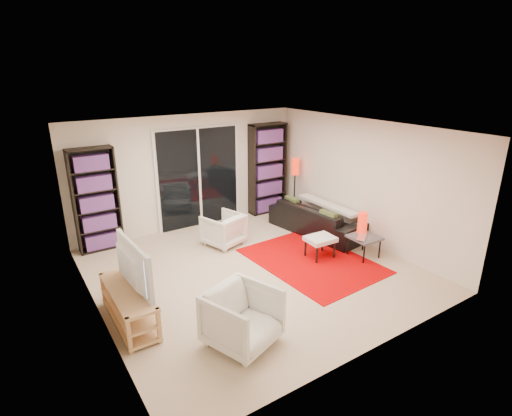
# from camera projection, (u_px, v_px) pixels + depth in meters

# --- Properties ---
(floor) EXTENTS (5.00, 5.00, 0.00)m
(floor) POSITION_uv_depth(u_px,v_px,m) (253.00, 270.00, 6.83)
(floor) COLOR beige
(floor) RESTS_ON ground
(wall_back) EXTENTS (5.00, 0.02, 2.40)m
(wall_back) POSITION_uv_depth(u_px,v_px,m) (189.00, 172.00, 8.41)
(wall_back) COLOR silver
(wall_back) RESTS_ON ground
(wall_front) EXTENTS (5.00, 0.02, 2.40)m
(wall_front) POSITION_uv_depth(u_px,v_px,m) (374.00, 265.00, 4.46)
(wall_front) COLOR silver
(wall_front) RESTS_ON ground
(wall_left) EXTENTS (0.02, 5.00, 2.40)m
(wall_left) POSITION_uv_depth(u_px,v_px,m) (90.00, 239.00, 5.15)
(wall_left) COLOR silver
(wall_left) RESTS_ON ground
(wall_right) EXTENTS (0.02, 5.00, 2.40)m
(wall_right) POSITION_uv_depth(u_px,v_px,m) (362.00, 181.00, 7.72)
(wall_right) COLOR silver
(wall_right) RESTS_ON ground
(ceiling) EXTENTS (5.00, 5.00, 0.02)m
(ceiling) POSITION_uv_depth(u_px,v_px,m) (253.00, 129.00, 6.03)
(ceiling) COLOR white
(ceiling) RESTS_ON wall_back
(sliding_door) EXTENTS (1.92, 0.08, 2.16)m
(sliding_door) POSITION_uv_depth(u_px,v_px,m) (199.00, 178.00, 8.53)
(sliding_door) COLOR white
(sliding_door) RESTS_ON ground
(bookshelf_left) EXTENTS (0.80, 0.30, 1.95)m
(bookshelf_left) POSITION_uv_depth(u_px,v_px,m) (96.00, 200.00, 7.35)
(bookshelf_left) COLOR black
(bookshelf_left) RESTS_ON ground
(bookshelf_right) EXTENTS (0.90, 0.30, 2.10)m
(bookshelf_right) POSITION_uv_depth(u_px,v_px,m) (268.00, 169.00, 9.30)
(bookshelf_right) COLOR black
(bookshelf_right) RESTS_ON ground
(tv_stand) EXTENTS (0.43, 1.35, 0.50)m
(tv_stand) POSITION_uv_depth(u_px,v_px,m) (129.00, 305.00, 5.37)
(tv_stand) COLOR #E6AE76
(tv_stand) RESTS_ON floor
(tv) EXTENTS (0.20, 1.14, 0.66)m
(tv) POSITION_uv_depth(u_px,v_px,m) (126.00, 267.00, 5.19)
(tv) COLOR black
(tv) RESTS_ON tv_stand
(rug) EXTENTS (1.85, 2.43, 0.01)m
(rug) POSITION_uv_depth(u_px,v_px,m) (312.00, 261.00, 7.16)
(rug) COLOR #C90002
(rug) RESTS_ON floor
(sofa) EXTENTS (1.10, 2.18, 0.61)m
(sofa) POSITION_uv_depth(u_px,v_px,m) (317.00, 219.00, 8.32)
(sofa) COLOR black
(sofa) RESTS_ON floor
(armchair_back) EXTENTS (0.84, 0.85, 0.63)m
(armchair_back) POSITION_uv_depth(u_px,v_px,m) (223.00, 229.00, 7.75)
(armchair_back) COLOR white
(armchair_back) RESTS_ON floor
(armchair_front) EXTENTS (1.01, 1.02, 0.73)m
(armchair_front) POSITION_uv_depth(u_px,v_px,m) (242.00, 318.00, 4.92)
(armchair_front) COLOR white
(armchair_front) RESTS_ON floor
(ottoman) EXTENTS (0.52, 0.43, 0.40)m
(ottoman) POSITION_uv_depth(u_px,v_px,m) (320.00, 240.00, 7.21)
(ottoman) COLOR white
(ottoman) RESTS_ON floor
(side_table) EXTENTS (0.51, 0.51, 0.40)m
(side_table) POSITION_uv_depth(u_px,v_px,m) (364.00, 239.00, 7.23)
(side_table) COLOR #49494E
(side_table) RESTS_ON floor
(laptop) EXTENTS (0.42, 0.39, 0.03)m
(laptop) POSITION_uv_depth(u_px,v_px,m) (365.00, 238.00, 7.12)
(laptop) COLOR silver
(laptop) RESTS_ON side_table
(table_lamp) EXTENTS (0.17, 0.17, 0.39)m
(table_lamp) POSITION_uv_depth(u_px,v_px,m) (362.00, 223.00, 7.31)
(table_lamp) COLOR red
(table_lamp) RESTS_ON side_table
(floor_lamp) EXTENTS (0.20, 0.20, 1.36)m
(floor_lamp) POSITION_uv_depth(u_px,v_px,m) (295.00, 173.00, 9.06)
(floor_lamp) COLOR black
(floor_lamp) RESTS_ON floor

